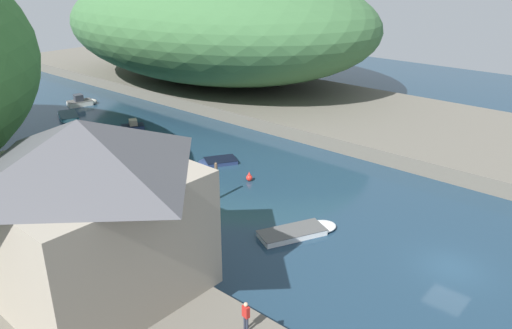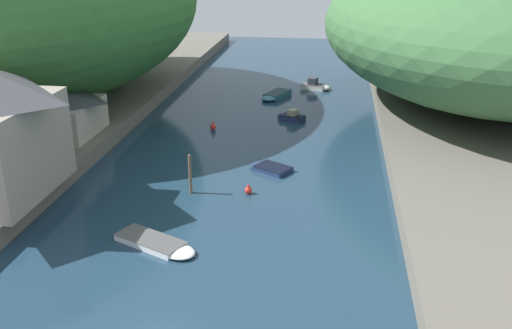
{
  "view_description": "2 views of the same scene",
  "coord_description": "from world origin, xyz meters",
  "px_view_note": "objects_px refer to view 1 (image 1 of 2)",
  "views": [
    {
      "loc": [
        -28.91,
        -8.39,
        18.42
      ],
      "look_at": [
        1.97,
        18.51,
        1.65
      ],
      "focal_mm": 35.0,
      "sensor_mm": 36.0,
      "label": 1
    },
    {
      "loc": [
        7.93,
        -21.55,
        18.89
      ],
      "look_at": [
        2.17,
        19.97,
        2.17
      ],
      "focal_mm": 40.0,
      "sensor_mm": 36.0,
      "label": 2
    }
  ],
  "objects_px": {
    "waterfront_building": "(89,205)",
    "channel_buoy_near": "(249,177)",
    "person_on_quay": "(246,315)",
    "boat_far_upstream": "(216,161)",
    "boat_open_rowboat": "(130,127)",
    "boat_near_quay": "(82,102)",
    "person_by_boathouse": "(119,253)",
    "channel_buoy_far": "(94,155)",
    "boat_mid_channel": "(69,118)",
    "boat_far_right_bank": "(301,231)"
  },
  "relations": [
    {
      "from": "boat_near_quay",
      "to": "person_on_quay",
      "type": "relative_size",
      "value": 2.52
    },
    {
      "from": "boat_open_rowboat",
      "to": "channel_buoy_near",
      "type": "bearing_deg",
      "value": -155.08
    },
    {
      "from": "waterfront_building",
      "to": "channel_buoy_near",
      "type": "distance_m",
      "value": 20.44
    },
    {
      "from": "person_on_quay",
      "to": "boat_far_upstream",
      "type": "bearing_deg",
      "value": -32.15
    },
    {
      "from": "person_on_quay",
      "to": "person_by_boathouse",
      "type": "distance_m",
      "value": 9.37
    },
    {
      "from": "boat_mid_channel",
      "to": "person_on_quay",
      "type": "relative_size",
      "value": 3.31
    },
    {
      "from": "boat_far_upstream",
      "to": "person_by_boathouse",
      "type": "distance_m",
      "value": 20.67
    },
    {
      "from": "channel_buoy_far",
      "to": "person_on_quay",
      "type": "height_order",
      "value": "person_on_quay"
    },
    {
      "from": "boat_open_rowboat",
      "to": "boat_mid_channel",
      "type": "xyz_separation_m",
      "value": [
        -2.66,
        8.89,
        -0.06
      ]
    },
    {
      "from": "channel_buoy_far",
      "to": "waterfront_building",
      "type": "bearing_deg",
      "value": -120.99
    },
    {
      "from": "boat_far_upstream",
      "to": "channel_buoy_near",
      "type": "relative_size",
      "value": 4.86
    },
    {
      "from": "boat_open_rowboat",
      "to": "person_on_quay",
      "type": "xyz_separation_m",
      "value": [
        -17.72,
        -34.35,
        2.05
      ]
    },
    {
      "from": "boat_far_right_bank",
      "to": "boat_near_quay",
      "type": "height_order",
      "value": "boat_near_quay"
    },
    {
      "from": "boat_far_right_bank",
      "to": "channel_buoy_near",
      "type": "bearing_deg",
      "value": 179.03
    },
    {
      "from": "boat_near_quay",
      "to": "person_on_quay",
      "type": "xyz_separation_m",
      "value": [
        -20.04,
        -48.46,
        1.97
      ]
    },
    {
      "from": "boat_mid_channel",
      "to": "person_on_quay",
      "type": "distance_m",
      "value": 45.83
    },
    {
      "from": "boat_mid_channel",
      "to": "channel_buoy_near",
      "type": "bearing_deg",
      "value": 114.44
    },
    {
      "from": "channel_buoy_near",
      "to": "person_on_quay",
      "type": "distance_m",
      "value": 21.52
    },
    {
      "from": "waterfront_building",
      "to": "boat_far_right_bank",
      "type": "bearing_deg",
      "value": -14.51
    },
    {
      "from": "boat_open_rowboat",
      "to": "person_on_quay",
      "type": "height_order",
      "value": "person_on_quay"
    },
    {
      "from": "boat_open_rowboat",
      "to": "channel_buoy_near",
      "type": "height_order",
      "value": "boat_open_rowboat"
    },
    {
      "from": "boat_open_rowboat",
      "to": "person_by_boathouse",
      "type": "xyz_separation_m",
      "value": [
        -18.55,
        -25.01,
        2.05
      ]
    },
    {
      "from": "boat_mid_channel",
      "to": "waterfront_building",
      "type": "bearing_deg",
      "value": 85.29
    },
    {
      "from": "person_on_quay",
      "to": "channel_buoy_far",
      "type": "bearing_deg",
      "value": -9.33
    },
    {
      "from": "boat_open_rowboat",
      "to": "boat_near_quay",
      "type": "bearing_deg",
      "value": 20.25
    },
    {
      "from": "waterfront_building",
      "to": "channel_buoy_far",
      "type": "xyz_separation_m",
      "value": [
        12.59,
        20.97,
        -6.13
      ]
    },
    {
      "from": "boat_open_rowboat",
      "to": "channel_buoy_far",
      "type": "height_order",
      "value": "boat_open_rowboat"
    },
    {
      "from": "boat_far_right_bank",
      "to": "person_on_quay",
      "type": "distance_m",
      "value": 12.76
    },
    {
      "from": "boat_open_rowboat",
      "to": "boat_near_quay",
      "type": "height_order",
      "value": "boat_near_quay"
    },
    {
      "from": "boat_near_quay",
      "to": "channel_buoy_near",
      "type": "bearing_deg",
      "value": 8.64
    },
    {
      "from": "boat_far_upstream",
      "to": "channel_buoy_near",
      "type": "distance_m",
      "value": 5.34
    },
    {
      "from": "boat_near_quay",
      "to": "boat_far_upstream",
      "type": "relative_size",
      "value": 1.0
    },
    {
      "from": "channel_buoy_near",
      "to": "person_on_quay",
      "type": "bearing_deg",
      "value": -138.63
    },
    {
      "from": "boat_open_rowboat",
      "to": "boat_far_upstream",
      "type": "relative_size",
      "value": 0.83
    },
    {
      "from": "waterfront_building",
      "to": "channel_buoy_near",
      "type": "height_order",
      "value": "waterfront_building"
    },
    {
      "from": "boat_near_quay",
      "to": "boat_open_rowboat",
      "type": "bearing_deg",
      "value": 5.9
    },
    {
      "from": "boat_mid_channel",
      "to": "boat_near_quay",
      "type": "relative_size",
      "value": 1.32
    },
    {
      "from": "boat_far_right_bank",
      "to": "boat_mid_channel",
      "type": "relative_size",
      "value": 1.12
    },
    {
      "from": "boat_far_right_bank",
      "to": "boat_open_rowboat",
      "type": "bearing_deg",
      "value": -166.34
    },
    {
      "from": "boat_far_right_bank",
      "to": "channel_buoy_near",
      "type": "xyz_separation_m",
      "value": [
        4.56,
        9.11,
        0.12
      ]
    },
    {
      "from": "boat_far_upstream",
      "to": "channel_buoy_far",
      "type": "height_order",
      "value": "channel_buoy_far"
    },
    {
      "from": "boat_near_quay",
      "to": "person_by_boathouse",
      "type": "distance_m",
      "value": 44.39
    },
    {
      "from": "boat_far_right_bank",
      "to": "waterfront_building",
      "type": "bearing_deg",
      "value": -78.89
    },
    {
      "from": "person_on_quay",
      "to": "waterfront_building",
      "type": "bearing_deg",
      "value": 26.08
    },
    {
      "from": "boat_mid_channel",
      "to": "person_on_quay",
      "type": "xyz_separation_m",
      "value": [
        -15.05,
        -43.24,
        2.12
      ]
    },
    {
      "from": "boat_open_rowboat",
      "to": "channel_buoy_near",
      "type": "relative_size",
      "value": 4.04
    },
    {
      "from": "boat_mid_channel",
      "to": "boat_far_upstream",
      "type": "relative_size",
      "value": 1.32
    },
    {
      "from": "boat_far_upstream",
      "to": "boat_mid_channel",
      "type": "bearing_deg",
      "value": 35.77
    },
    {
      "from": "waterfront_building",
      "to": "boat_open_rowboat",
      "type": "height_order",
      "value": "waterfront_building"
    },
    {
      "from": "channel_buoy_near",
      "to": "boat_mid_channel",
      "type": "bearing_deg",
      "value": 92.01
    }
  ]
}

